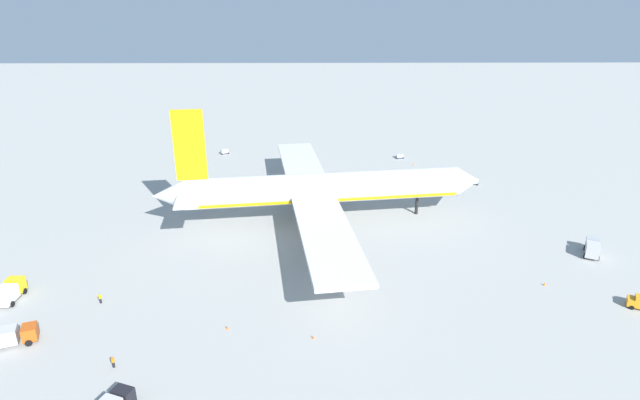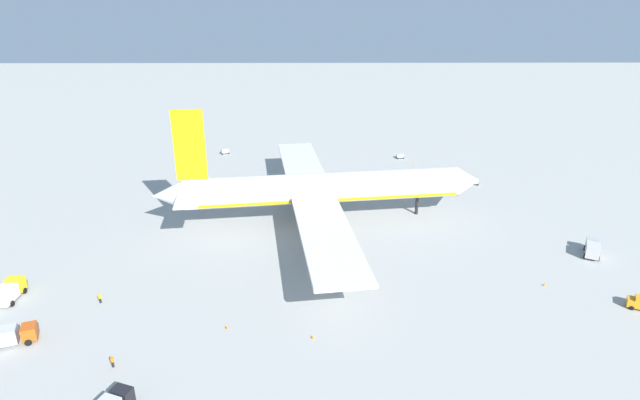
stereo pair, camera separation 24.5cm
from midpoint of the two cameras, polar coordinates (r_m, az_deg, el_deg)
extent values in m
plane|color=#9E9E99|center=(106.37, 0.54, -2.17)|extent=(600.00, 600.00, 0.00)
cylinder|color=silver|center=(103.74, 0.55, 1.40)|extent=(57.58, 13.68, 6.25)
cone|color=silver|center=(112.51, 16.43, 2.12)|extent=(5.76, 6.73, 6.13)
cone|color=silver|center=(104.04, -17.01, 0.48)|extent=(6.98, 6.71, 5.94)
cube|color=#E5B20C|center=(100.30, -14.73, 6.03)|extent=(6.01, 1.28, 13.94)
cube|color=silver|center=(108.43, -14.26, 2.32)|extent=(5.64, 10.27, 0.36)
cube|color=silver|center=(97.54, -14.86, 0.10)|extent=(5.64, 10.27, 0.36)
cube|color=silver|center=(123.03, -2.23, 4.18)|extent=(13.48, 35.75, 0.70)
cylinder|color=slate|center=(118.94, -1.46, 2.35)|extent=(6.10, 4.80, 4.10)
cube|color=silver|center=(84.94, 0.74, -4.01)|extent=(13.48, 35.75, 0.70)
cylinder|color=slate|center=(90.80, 0.85, -3.96)|extent=(5.21, 4.77, 4.19)
cylinder|color=black|center=(110.23, 10.89, -0.60)|extent=(0.70, 0.70, 3.93)
cylinder|color=black|center=(109.94, -1.34, -0.26)|extent=(0.70, 0.70, 3.93)
cylinder|color=black|center=(100.56, -0.63, -2.40)|extent=(0.70, 0.70, 3.93)
cube|color=#E5B20C|center=(104.34, 0.55, 0.51)|extent=(55.27, 13.07, 0.50)
cube|color=#999EA5|center=(105.21, 28.54, -4.37)|extent=(2.70, 2.45, 2.04)
cube|color=#B2B2B7|center=(102.50, 28.57, -5.00)|extent=(3.49, 4.01, 2.15)
cube|color=black|center=(105.54, 28.59, -4.00)|extent=(1.68, 0.91, 0.90)
cylinder|color=black|center=(105.38, 27.86, -4.81)|extent=(0.68, 0.94, 0.90)
cylinder|color=black|center=(105.55, 29.04, -5.00)|extent=(0.68, 0.94, 0.90)
cylinder|color=black|center=(102.21, 27.85, -5.61)|extent=(0.68, 0.94, 0.90)
cylinder|color=black|center=(102.39, 29.07, -5.80)|extent=(0.68, 0.94, 0.90)
cube|color=yellow|center=(92.93, -31.40, -8.22)|extent=(2.48, 1.76, 2.23)
cube|color=silver|center=(90.67, -32.31, -9.18)|extent=(2.51, 3.59, 2.14)
cube|color=black|center=(93.14, -31.30, -7.74)|extent=(2.06, 0.12, 0.98)
cylinder|color=black|center=(93.91, -31.98, -8.82)|extent=(0.32, 0.91, 0.90)
cylinder|color=black|center=(92.71, -30.66, -8.92)|extent=(0.32, 0.91, 0.90)
cylinder|color=black|center=(90.00, -31.72, -10.06)|extent=(0.32, 0.91, 0.90)
cube|color=#BF4C14|center=(80.10, -30.24, -12.87)|extent=(2.53, 2.80, 1.85)
cube|color=#B2B2B7|center=(80.75, -32.59, -13.00)|extent=(4.34, 3.50, 2.09)
cube|color=black|center=(79.74, -29.84, -12.54)|extent=(0.77, 1.83, 0.82)
cylinder|color=black|center=(81.57, -30.15, -12.99)|extent=(0.95, 0.60, 0.90)
cylinder|color=black|center=(79.67, -30.34, -13.88)|extent=(0.95, 0.60, 0.90)
cube|color=black|center=(64.12, -21.57, -20.18)|extent=(2.64, 2.23, 2.30)
cube|color=black|center=(64.04, -21.32, -19.53)|extent=(1.80, 0.74, 1.01)
cylinder|color=black|center=(89.51, 31.91, -10.36)|extent=(0.67, 0.49, 0.64)
cylinder|color=black|center=(91.13, 31.84, -9.79)|extent=(0.67, 0.49, 0.64)
cube|color=#26598C|center=(150.39, 9.00, 4.84)|extent=(2.51, 1.74, 0.15)
cylinder|color=#333338|center=(149.95, 8.47, 4.82)|extent=(0.61, 0.17, 0.08)
cube|color=silver|center=(150.26, 9.01, 5.01)|extent=(2.12, 1.54, 0.80)
cylinder|color=black|center=(149.51, 8.76, 4.72)|extent=(0.41, 0.18, 0.40)
cylinder|color=black|center=(150.78, 8.60, 4.87)|extent=(0.41, 0.18, 0.40)
cylinder|color=black|center=(150.06, 9.40, 4.74)|extent=(0.41, 0.18, 0.40)
cylinder|color=black|center=(151.33, 9.23, 4.90)|extent=(0.41, 0.18, 0.40)
cube|color=#595B60|center=(132.62, 17.07, 1.86)|extent=(2.72, 2.21, 0.15)
cylinder|color=#333338|center=(132.74, 16.44, 1.94)|extent=(0.58, 0.31, 0.08)
cube|color=silver|center=(132.43, 17.10, 2.10)|extent=(2.31, 1.93, 1.04)
cylinder|color=black|center=(132.05, 16.65, 1.79)|extent=(0.42, 0.27, 0.40)
cylinder|color=black|center=(133.37, 16.72, 1.97)|extent=(0.42, 0.27, 0.40)
cylinder|color=black|center=(131.92, 17.42, 1.68)|extent=(0.42, 0.27, 0.40)
cylinder|color=black|center=(133.25, 17.48, 1.87)|extent=(0.42, 0.27, 0.40)
cube|color=#595B60|center=(155.73, -10.87, 5.29)|extent=(2.84, 2.47, 0.15)
cylinder|color=#333338|center=(155.23, -11.40, 5.20)|extent=(0.56, 0.38, 0.08)
cube|color=silver|center=(155.57, -10.88, 5.50)|extent=(2.43, 2.15, 1.02)
cylinder|color=black|center=(154.81, -11.10, 5.15)|extent=(0.41, 0.31, 0.40)
cylinder|color=black|center=(156.08, -11.28, 5.27)|extent=(0.41, 0.31, 0.40)
cylinder|color=black|center=(155.44, -10.45, 5.26)|extent=(0.41, 0.31, 0.40)
cylinder|color=black|center=(156.70, -10.64, 5.38)|extent=(0.41, 0.31, 0.40)
cylinder|color=black|center=(71.13, -22.55, -16.92)|extent=(0.37, 0.37, 0.80)
cylinder|color=orange|center=(70.71, -22.63, -16.47)|extent=(0.46, 0.46, 0.60)
sphere|color=#8C6647|center=(70.47, -22.68, -16.20)|extent=(0.22, 0.22, 0.22)
cylinder|color=black|center=(84.83, -23.79, -10.45)|extent=(0.41, 0.41, 0.82)
cylinder|color=yellow|center=(84.47, -23.86, -10.03)|extent=(0.51, 0.51, 0.61)
sphere|color=#8C6647|center=(84.27, -23.91, -9.79)|extent=(0.22, 0.22, 0.22)
cone|color=orange|center=(73.70, -10.61, -14.07)|extent=(0.36, 0.36, 0.55)
cone|color=orange|center=(89.97, 24.14, -8.72)|extent=(0.36, 0.36, 0.55)
cone|color=orange|center=(70.79, -0.85, -15.32)|extent=(0.36, 0.36, 0.55)
cone|color=orange|center=(144.29, 10.60, 4.02)|extent=(0.36, 0.36, 0.55)
camera|label=1|loc=(0.12, -90.07, -0.03)|focal=28.09mm
camera|label=2|loc=(0.12, 89.93, 0.03)|focal=28.09mm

